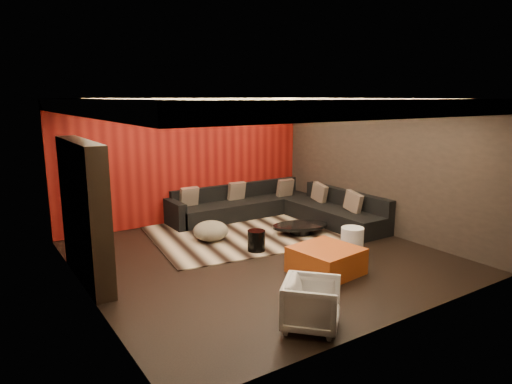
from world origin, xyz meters
TOP-DOWN VIEW (x-y plane):
  - floor at (0.00, 0.00)m, footprint 6.00×6.00m
  - ceiling at (0.00, 0.00)m, footprint 6.00×6.00m
  - wall_back at (0.00, 3.01)m, footprint 6.00×0.02m
  - wall_left at (-3.01, 0.00)m, footprint 0.02×6.00m
  - wall_right at (3.01, 0.00)m, footprint 0.02×6.00m
  - red_feature_wall at (0.00, 2.97)m, footprint 5.98×0.05m
  - soffit_back at (0.00, 2.70)m, footprint 6.00×0.60m
  - soffit_front at (0.00, -2.70)m, footprint 6.00×0.60m
  - soffit_left at (-2.70, 0.00)m, footprint 0.60×4.80m
  - soffit_right at (2.70, 0.00)m, footprint 0.60×4.80m
  - cove_back at (0.00, 2.36)m, footprint 4.80×0.08m
  - cove_front at (0.00, -2.36)m, footprint 4.80×0.08m
  - cove_left at (-2.36, 0.00)m, footprint 0.08×4.80m
  - cove_right at (2.36, 0.00)m, footprint 0.08×4.80m
  - tv_surround at (-2.85, 0.60)m, footprint 0.30×2.00m
  - tv_screen at (-2.69, 0.60)m, footprint 0.04×1.30m
  - tv_shelf at (-2.69, 0.60)m, footprint 0.04×1.60m
  - rug at (0.62, 1.38)m, footprint 4.34×3.47m
  - coffee_table at (1.44, 0.65)m, footprint 1.49×1.49m
  - drum_stool at (0.08, 0.25)m, footprint 0.35×0.35m
  - striped_pouf at (-0.33, 1.28)m, footprint 0.73×0.73m
  - white_side_table at (1.45, -0.84)m, footprint 0.50×0.50m
  - orange_ottoman at (0.46, -1.24)m, footprint 1.08×1.08m
  - armchair at (-0.91, -2.50)m, footprint 0.96×0.97m
  - sectional_sofa at (1.73, 1.86)m, footprint 3.65×3.50m
  - throw_pillows at (1.71, 1.90)m, footprint 3.01×2.78m

SIDE VIEW (x-z plane):
  - floor at x=0.00m, z-range -0.02..0.00m
  - rug at x=0.62m, z-range 0.00..0.02m
  - coffee_table at x=1.44m, z-range 0.02..0.22m
  - drum_stool at x=0.08m, z-range 0.02..0.41m
  - striped_pouf at x=-0.33m, z-range 0.02..0.41m
  - orange_ottoman at x=0.46m, z-range 0.00..0.43m
  - white_side_table at x=1.45m, z-range 0.00..0.51m
  - sectional_sofa at x=1.73m, z-range -0.11..0.64m
  - armchair at x=-0.91m, z-range 0.00..0.63m
  - throw_pillows at x=1.71m, z-range 0.37..0.87m
  - tv_shelf at x=-2.69m, z-range 0.68..0.72m
  - tv_surround at x=-2.85m, z-range 0.00..2.20m
  - wall_back at x=0.00m, z-range 0.00..2.80m
  - wall_left at x=-3.01m, z-range 0.00..2.80m
  - wall_right at x=3.01m, z-range 0.00..2.80m
  - red_feature_wall at x=0.00m, z-range 0.01..2.79m
  - tv_screen at x=-2.69m, z-range 1.05..1.85m
  - cove_back at x=0.00m, z-range 2.58..2.62m
  - cove_front at x=0.00m, z-range 2.58..2.62m
  - cove_left at x=-2.36m, z-range 2.58..2.62m
  - cove_right at x=2.36m, z-range 2.58..2.62m
  - soffit_back at x=0.00m, z-range 2.58..2.80m
  - soffit_front at x=0.00m, z-range 2.58..2.80m
  - soffit_left at x=-2.70m, z-range 2.58..2.80m
  - soffit_right at x=2.70m, z-range 2.58..2.80m
  - ceiling at x=0.00m, z-range 2.80..2.82m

